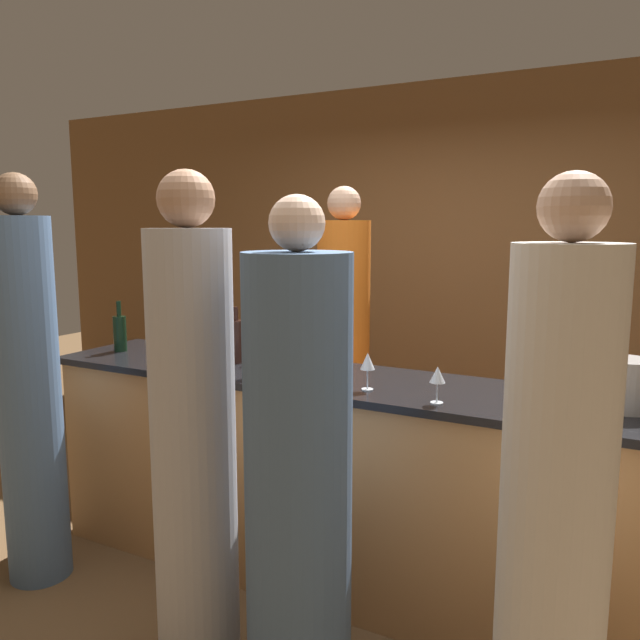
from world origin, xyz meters
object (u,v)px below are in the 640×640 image
object	(u,v)px
guest_0	(29,393)
guest_3	(298,480)
guest_2	(194,443)
wine_bottle_2	(120,332)
guest_1	(554,527)
bartender	(343,360)
ice_bucket	(625,384)
wine_bottle_0	(236,340)
wine_bottle_1	(271,338)

from	to	relation	value
guest_0	guest_3	distance (m)	1.58
guest_0	guest_3	size ratio (longest dim) A/B	1.08
guest_2	wine_bottle_2	distance (m)	1.38
guest_1	wine_bottle_2	distance (m)	2.58
bartender	wine_bottle_2	size ratio (longest dim) A/B	6.88
guest_2	ice_bucket	world-z (taller)	guest_2
guest_1	wine_bottle_0	bearing A→B (deg)	154.09
bartender	guest_2	xyz separation A→B (m)	(0.11, -1.56, -0.01)
guest_1	wine_bottle_0	world-z (taller)	guest_1
guest_3	ice_bucket	xyz separation A→B (m)	(1.00, 0.81, 0.28)
guest_0	wine_bottle_2	world-z (taller)	guest_0
bartender	ice_bucket	distance (m)	1.75
wine_bottle_1	wine_bottle_2	xyz separation A→B (m)	(-0.88, -0.21, -0.01)
guest_1	wine_bottle_2	xyz separation A→B (m)	(-2.45, 0.76, 0.26)
bartender	wine_bottle_0	size ratio (longest dim) A/B	6.74
guest_0	guest_3	xyz separation A→B (m)	(1.57, -0.12, -0.09)
guest_1	ice_bucket	bearing A→B (deg)	80.40
bartender	guest_2	distance (m)	1.57
bartender	wine_bottle_2	xyz separation A→B (m)	(-1.02, -0.81, 0.22)
guest_3	wine_bottle_2	world-z (taller)	guest_3
guest_0	guest_1	world-z (taller)	guest_0
wine_bottle_2	bartender	bearing A→B (deg)	38.46
guest_1	wine_bottle_0	xyz separation A→B (m)	(-1.69, 0.82, 0.27)
guest_0	wine_bottle_2	distance (m)	0.66
guest_1	wine_bottle_2	bearing A→B (deg)	162.81
bartender	wine_bottle_2	world-z (taller)	bartender
guest_3	wine_bottle_1	distance (m)	1.23
wine_bottle_1	ice_bucket	size ratio (longest dim) A/B	1.53
guest_3	wine_bottle_2	xyz separation A→B (m)	(-1.60, 0.75, 0.29)
guest_0	ice_bucket	bearing A→B (deg)	15.04
bartender	wine_bottle_1	xyz separation A→B (m)	(-0.14, -0.61, 0.23)
guest_2	wine_bottle_1	world-z (taller)	guest_2
guest_3	bartender	bearing A→B (deg)	110.17
wine_bottle_2	ice_bucket	size ratio (longest dim) A/B	1.43
guest_0	guest_3	bearing A→B (deg)	-4.37
wine_bottle_0	wine_bottle_2	size ratio (longest dim) A/B	1.02
wine_bottle_0	guest_0	bearing A→B (deg)	-137.01
wine_bottle_0	wine_bottle_1	world-z (taller)	wine_bottle_1
guest_0	guest_1	xyz separation A→B (m)	(2.43, -0.13, -0.05)
guest_1	ice_bucket	distance (m)	0.87
guest_2	guest_3	world-z (taller)	guest_2
bartender	guest_3	size ratio (longest dim) A/B	1.07
wine_bottle_2	guest_2	bearing A→B (deg)	-33.52
guest_1	ice_bucket	xyz separation A→B (m)	(0.14, 0.82, 0.25)
guest_1	guest_2	size ratio (longest dim) A/B	0.97
guest_1	wine_bottle_1	xyz separation A→B (m)	(-1.57, 0.97, 0.27)
bartender	guest_1	bearing A→B (deg)	132.29
guest_1	guest_0	bearing A→B (deg)	176.88
guest_1	ice_bucket	world-z (taller)	guest_1
wine_bottle_0	ice_bucket	xyz separation A→B (m)	(1.83, 0.00, -0.02)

